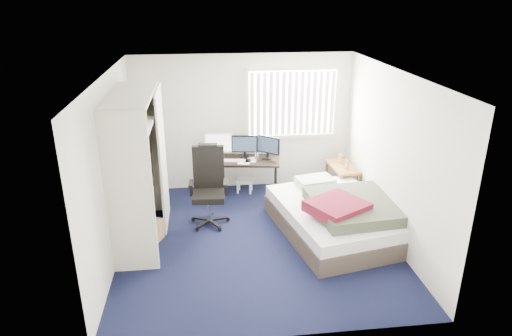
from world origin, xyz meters
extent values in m
plane|color=black|center=(0.00, 0.00, 0.00)|extent=(4.20, 4.20, 0.00)
plane|color=silver|center=(0.00, 2.10, 1.25)|extent=(4.00, 0.00, 4.00)
plane|color=silver|center=(0.00, -2.10, 1.25)|extent=(4.00, 0.00, 4.00)
plane|color=silver|center=(-2.00, 0.00, 1.25)|extent=(0.00, 4.20, 4.20)
plane|color=silver|center=(2.00, 0.00, 1.25)|extent=(0.00, 4.20, 4.20)
plane|color=white|center=(0.00, 0.00, 2.50)|extent=(4.20, 4.20, 0.00)
cube|color=white|center=(0.90, 2.08, 1.60)|extent=(1.60, 0.02, 1.20)
cube|color=beige|center=(0.90, 2.05, 2.23)|extent=(1.72, 0.06, 0.06)
cube|color=beige|center=(0.90, 2.05, 0.97)|extent=(1.72, 0.06, 0.06)
cube|color=white|center=(0.90, 2.02, 1.60)|extent=(1.60, 0.04, 1.16)
cube|color=beige|center=(-1.70, -0.60, 1.10)|extent=(0.60, 0.04, 2.20)
cube|color=beige|center=(-1.70, 1.20, 1.10)|extent=(0.60, 0.04, 2.20)
cube|color=beige|center=(-1.70, 0.30, 2.20)|extent=(0.60, 1.80, 0.04)
cube|color=beige|center=(-1.70, 0.30, 1.82)|extent=(0.56, 1.74, 0.03)
cylinder|color=silver|center=(-1.70, 0.30, 1.70)|extent=(0.03, 1.72, 0.03)
cube|color=#26262B|center=(-1.70, 0.20, 1.25)|extent=(0.38, 1.10, 0.90)
cube|color=beige|center=(-1.38, 0.75, 1.10)|extent=(0.03, 0.90, 2.20)
cube|color=white|center=(-1.70, -0.15, 1.96)|extent=(0.38, 0.30, 0.24)
cube|color=gray|center=(-1.70, 0.35, 1.95)|extent=(0.34, 0.28, 0.22)
cube|color=black|center=(-0.06, 1.73, 0.65)|extent=(1.43, 0.82, 0.04)
cylinder|color=black|center=(-0.71, 1.57, 0.31)|extent=(0.04, 0.04, 0.63)
cylinder|color=black|center=(-0.63, 2.07, 0.31)|extent=(0.04, 0.04, 0.63)
cylinder|color=black|center=(0.51, 1.39, 0.31)|extent=(0.04, 0.04, 0.63)
cylinder|color=black|center=(0.58, 1.89, 0.31)|extent=(0.04, 0.04, 0.63)
cube|color=white|center=(-0.47, 1.90, 0.95)|extent=(0.50, 0.10, 0.36)
cube|color=white|center=(-0.47, 1.90, 0.95)|extent=(0.45, 0.07, 0.31)
cube|color=black|center=(0.00, 1.83, 0.93)|extent=(0.48, 0.10, 0.32)
cube|color=#1E2838|center=(0.00, 1.83, 0.93)|extent=(0.43, 0.07, 0.27)
cube|color=black|center=(0.41, 1.73, 0.93)|extent=(0.48, 0.10, 0.32)
cube|color=#1E2838|center=(0.41, 1.73, 0.93)|extent=(0.43, 0.07, 0.27)
cube|color=white|center=(-0.21, 1.66, 0.67)|extent=(0.42, 0.20, 0.02)
cube|color=black|center=(0.06, 1.62, 0.68)|extent=(0.07, 0.11, 0.02)
cylinder|color=silver|center=(0.20, 1.65, 0.75)|extent=(0.08, 0.08, 0.16)
cube|color=white|center=(-0.06, 1.73, 0.67)|extent=(0.34, 0.32, 0.00)
cube|color=black|center=(-0.69, 0.60, 0.06)|extent=(0.64, 0.64, 0.12)
cylinder|color=silver|center=(-0.69, 0.60, 0.27)|extent=(0.06, 0.06, 0.40)
cube|color=black|center=(-0.69, 0.60, 0.50)|extent=(0.53, 0.53, 0.10)
cube|color=black|center=(-0.68, 0.83, 0.90)|extent=(0.50, 0.13, 0.70)
cube|color=black|center=(-0.68, 0.83, 1.20)|extent=(0.31, 0.14, 0.16)
cube|color=black|center=(-0.96, 0.62, 0.71)|extent=(0.09, 0.28, 0.04)
cube|color=black|center=(-0.42, 0.58, 0.71)|extent=(0.09, 0.28, 0.04)
cube|color=white|center=(-0.01, 1.77, 0.24)|extent=(0.37, 0.32, 0.03)
cylinder|color=white|center=(-0.15, 1.72, 0.12)|extent=(0.04, 0.04, 0.23)
cylinder|color=white|center=(-0.11, 1.88, 0.12)|extent=(0.04, 0.04, 0.23)
cylinder|color=white|center=(0.08, 1.66, 0.12)|extent=(0.04, 0.04, 0.23)
cylinder|color=white|center=(0.12, 1.82, 0.12)|extent=(0.04, 0.04, 0.23)
cube|color=brown|center=(1.75, 1.48, 0.54)|extent=(0.46, 0.84, 0.04)
cube|color=brown|center=(1.62, 1.11, 0.26)|extent=(0.04, 0.04, 0.52)
cube|color=brown|center=(1.56, 1.83, 0.26)|extent=(0.04, 0.04, 0.52)
cube|color=brown|center=(1.94, 1.13, 0.26)|extent=(0.04, 0.04, 0.52)
cube|color=brown|center=(1.88, 1.86, 0.26)|extent=(0.04, 0.04, 0.52)
cube|color=brown|center=(1.76, 1.30, 0.65)|extent=(0.03, 0.14, 0.18)
cube|color=brown|center=(1.74, 1.60, 0.65)|extent=(0.03, 0.14, 0.18)
cube|color=#41362E|center=(1.25, 0.10, 0.14)|extent=(2.00, 2.41, 0.28)
cube|color=white|center=(1.25, 0.10, 0.36)|extent=(1.95, 2.37, 0.19)
cube|color=silver|center=(1.09, 0.87, 0.53)|extent=(0.67, 0.51, 0.14)
cube|color=#363D2E|center=(1.45, -0.12, 0.53)|extent=(1.33, 1.44, 0.18)
cube|color=maroon|center=(1.12, -0.29, 0.62)|extent=(1.00, 0.98, 0.16)
cube|color=tan|center=(-1.65, 0.20, 0.16)|extent=(0.52, 0.46, 0.32)
camera|label=1|loc=(-0.73, -6.00, 3.52)|focal=32.00mm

